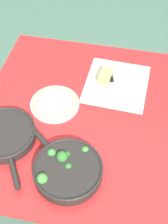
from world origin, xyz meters
TOP-DOWN VIEW (x-y plane):
  - ground_plane at (0.00, 0.00)m, footprint 14.00×14.00m
  - dining_table_red at (0.00, 0.00)m, footprint 1.06×1.00m
  - skillet_broccoli at (-0.31, 0.01)m, footprint 0.33×0.37m
  - skillet_eggs at (-0.20, 0.31)m, footprint 0.38×0.30m
  - parchment_sheet at (0.23, -0.12)m, footprint 0.35×0.33m
  - grater_knife at (0.23, -0.10)m, footprint 0.26×0.10m
  - cheese_block at (0.26, -0.06)m, footprint 0.10×0.07m
  - dinner_plate_stack at (0.03, 0.15)m, footprint 0.24×0.24m

SIDE VIEW (x-z plane):
  - ground_plane at x=0.00m, z-range 0.00..0.00m
  - dining_table_red at x=0.00m, z-range 0.29..1.06m
  - parchment_sheet at x=0.23m, z-range 0.76..0.76m
  - grater_knife at x=0.23m, z-range 0.76..0.78m
  - dinner_plate_stack at x=0.03m, z-range 0.76..0.79m
  - cheese_block at x=0.26m, z-range 0.76..0.81m
  - skillet_eggs at x=-0.20m, z-range 0.76..0.81m
  - skillet_broccoli at x=-0.31m, z-range 0.75..0.83m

